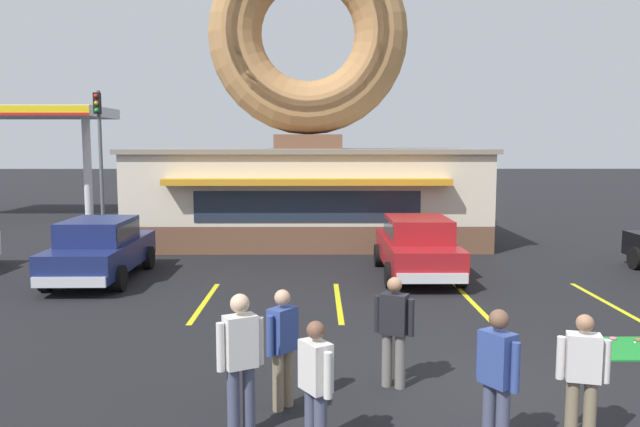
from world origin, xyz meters
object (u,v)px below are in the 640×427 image
at_px(pedestrian_beanie_man, 583,373).
at_px(pedestrian_clipboard_woman, 497,375).
at_px(pedestrian_blue_sweater_man, 394,327).
at_px(pedestrian_leather_jacket_man, 241,357).
at_px(pedestrian_crossing_woman, 316,382).
at_px(car_navy, 100,247).
at_px(trash_bin, 116,240).
at_px(traffic_light_pole, 99,140).
at_px(car_red, 417,244).
at_px(pedestrian_hooded_kid, 283,343).
at_px(golf_ball, 635,343).

bearing_deg(pedestrian_beanie_man, pedestrian_clipboard_woman, -164.20).
relative_size(pedestrian_blue_sweater_man, pedestrian_leather_jacket_man, 0.92).
bearing_deg(pedestrian_leather_jacket_man, pedestrian_crossing_woman, -27.81).
bearing_deg(car_navy, pedestrian_blue_sweater_man, -47.13).
xyz_separation_m(pedestrian_beanie_man, pedestrian_crossing_woman, (-3.14, -0.30, 0.01)).
relative_size(car_navy, trash_bin, 4.70).
xyz_separation_m(pedestrian_blue_sweater_man, traffic_light_pole, (-10.46, 18.31, 2.81)).
height_order(pedestrian_leather_jacket_man, trash_bin, pedestrian_leather_jacket_man).
bearing_deg(pedestrian_blue_sweater_man, pedestrian_leather_jacket_man, -143.03).
distance_m(car_red, pedestrian_leather_jacket_man, 9.84).
height_order(pedestrian_hooded_kid, trash_bin, pedestrian_hooded_kid).
relative_size(car_red, pedestrian_hooded_kid, 2.81).
distance_m(golf_ball, pedestrian_beanie_man, 4.41).
bearing_deg(pedestrian_beanie_man, traffic_light_pole, 121.94).
height_order(trash_bin, traffic_light_pole, traffic_light_pole).
bearing_deg(pedestrian_blue_sweater_man, pedestrian_beanie_man, -40.24).
distance_m(golf_ball, pedestrian_leather_jacket_man, 7.41).
bearing_deg(traffic_light_pole, pedestrian_clipboard_woman, -60.76).
bearing_deg(pedestrian_crossing_woman, golf_ball, 34.44).
relative_size(car_navy, pedestrian_blue_sweater_man, 2.81).
relative_size(car_red, trash_bin, 4.68).
relative_size(pedestrian_clipboard_woman, pedestrian_beanie_man, 1.09).
bearing_deg(traffic_light_pole, pedestrian_leather_jacket_man, -66.97).
height_order(car_navy, pedestrian_clipboard_woman, pedestrian_clipboard_woman).
relative_size(car_red, pedestrian_beanie_man, 2.94).
bearing_deg(car_red, car_navy, -177.55).
relative_size(pedestrian_blue_sweater_man, pedestrian_beanie_man, 1.05).
distance_m(car_navy, trash_bin, 3.54).
bearing_deg(pedestrian_blue_sweater_man, pedestrian_hooded_kid, -155.35).
distance_m(golf_ball, traffic_light_pole, 22.53).
height_order(pedestrian_crossing_woman, traffic_light_pole, traffic_light_pole).
relative_size(pedestrian_hooded_kid, pedestrian_leather_jacket_man, 0.92).
relative_size(trash_bin, traffic_light_pole, 0.17).
xyz_separation_m(pedestrian_leather_jacket_man, pedestrian_crossing_woman, (0.90, -0.47, -0.12)).
height_order(pedestrian_leather_jacket_man, pedestrian_clipboard_woman, pedestrian_leather_jacket_man).
relative_size(pedestrian_leather_jacket_man, pedestrian_beanie_man, 1.14).
bearing_deg(pedestrian_leather_jacket_man, trash_bin, 113.88).
relative_size(car_red, pedestrian_blue_sweater_man, 2.80).
distance_m(car_navy, pedestrian_blue_sweater_man, 9.92).
xyz_separation_m(car_navy, pedestrian_clipboard_woman, (7.66, -9.28, 0.07)).
bearing_deg(trash_bin, pedestrian_clipboard_woman, -56.69).
height_order(car_navy, pedestrian_leather_jacket_man, pedestrian_leather_jacket_man).
height_order(golf_ball, trash_bin, trash_bin).
height_order(pedestrian_clipboard_woman, pedestrian_crossing_woman, pedestrian_clipboard_woman).
relative_size(pedestrian_blue_sweater_man, pedestrian_clipboard_woman, 0.96).
bearing_deg(pedestrian_leather_jacket_man, pedestrian_clipboard_woman, -9.37).
bearing_deg(car_red, pedestrian_clipboard_woman, -93.90).
bearing_deg(golf_ball, pedestrian_crossing_woman, -145.56).
height_order(car_navy, pedestrian_hooded_kid, pedestrian_hooded_kid).
height_order(pedestrian_clipboard_woman, pedestrian_beanie_man, pedestrian_clipboard_woman).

